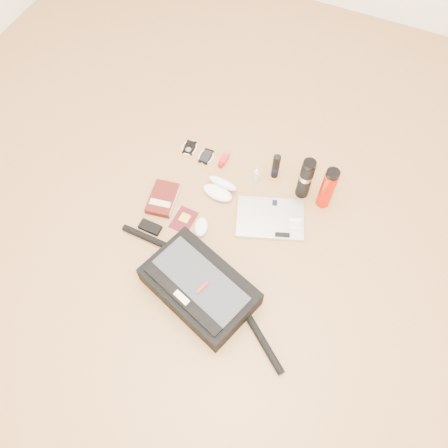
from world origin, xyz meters
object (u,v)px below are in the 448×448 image
object	(u,v)px
laptop	(270,219)
thermos_red	(328,188)
thermos_black	(306,178)
book	(163,199)
messenger_bag	(199,287)

from	to	relation	value
laptop	thermos_red	distance (m)	0.32
laptop	thermos_black	distance (m)	0.27
laptop	thermos_black	xyz separation A→B (m)	(0.09, 0.22, 0.12)
laptop	book	world-z (taller)	book
thermos_black	laptop	bearing A→B (deg)	-112.60
messenger_bag	book	size ratio (longest dim) A/B	4.46
messenger_bag	laptop	size ratio (longest dim) A/B	2.46
messenger_bag	thermos_red	xyz separation A→B (m)	(0.37, 0.71, 0.07)
messenger_bag	laptop	bearing A→B (deg)	91.11
messenger_bag	book	distance (m)	0.55
thermos_red	book	bearing A→B (deg)	-156.52
messenger_bag	laptop	world-z (taller)	messenger_bag
thermos_red	thermos_black	bearing A→B (deg)	174.84
thermos_red	laptop	bearing A→B (deg)	-135.22
messenger_bag	thermos_red	world-z (taller)	thermos_red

